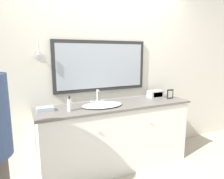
{
  "coord_description": "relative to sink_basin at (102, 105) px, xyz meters",
  "views": [
    {
      "loc": [
        -1.12,
        -2.0,
        1.55
      ],
      "look_at": [
        -0.06,
        0.29,
        1.09
      ],
      "focal_mm": 32.0,
      "sensor_mm": 36.0,
      "label": 1
    }
  ],
  "objects": [
    {
      "name": "vanity_counter",
      "position": [
        0.21,
        0.02,
        -0.46
      ],
      "size": [
        2.07,
        0.55,
        0.89
      ],
      "color": "white",
      "rests_on": "ground_plane"
    },
    {
      "name": "picture_frame",
      "position": [
        1.06,
        -0.03,
        0.05
      ],
      "size": [
        0.11,
        0.01,
        0.14
      ],
      "color": "black",
      "rests_on": "vanity_counter"
    },
    {
      "name": "sink_basin",
      "position": [
        0.0,
        0.0,
        0.0
      ],
      "size": [
        0.52,
        0.37,
        0.19
      ],
      "color": "white",
      "rests_on": "vanity_counter"
    },
    {
      "name": "ground_plane",
      "position": [
        0.21,
        -0.27,
        -0.91
      ],
      "size": [
        14.0,
        14.0,
        0.0
      ],
      "primitive_type": "plane",
      "color": "#B2A893"
    },
    {
      "name": "hand_towel_near_sink",
      "position": [
        -0.68,
        0.08,
        0.01
      ],
      "size": [
        0.19,
        0.11,
        0.05
      ],
      "color": "#A8B7C6",
      "rests_on": "vanity_counter"
    },
    {
      "name": "wall_back",
      "position": [
        0.2,
        0.32,
        0.37
      ],
      "size": [
        8.0,
        0.18,
        2.55
      ],
      "color": "silver",
      "rests_on": "ground_plane"
    },
    {
      "name": "appliance_box",
      "position": [
        0.92,
        0.13,
        0.03
      ],
      "size": [
        0.22,
        0.14,
        0.11
      ],
      "color": "#BCBCC1",
      "rests_on": "vanity_counter"
    },
    {
      "name": "soap_bottle",
      "position": [
        -0.42,
        -0.04,
        0.06
      ],
      "size": [
        0.05,
        0.05,
        0.18
      ],
      "color": "white",
      "rests_on": "vanity_counter"
    }
  ]
}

